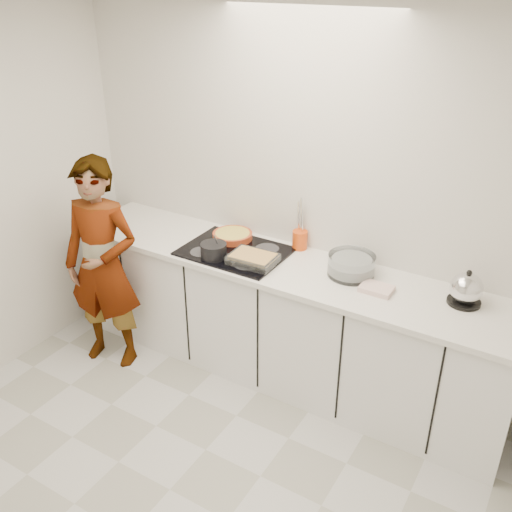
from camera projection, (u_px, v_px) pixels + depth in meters
The scene contains 13 objects.
floor at pixel (170, 490), 3.30m from camera, with size 3.60×3.20×0.00m, color silver.
wall_back at pixel (303, 194), 3.93m from camera, with size 3.60×0.00×2.60m, color silver.
base_cabinets at pixel (279, 321), 4.08m from camera, with size 3.20×0.58×0.87m, color white.
countertop at pixel (280, 265), 3.87m from camera, with size 3.24×0.64×0.04m, color white.
hob at pixel (235, 251), 4.00m from camera, with size 0.72×0.54×0.01m, color black.
tart_dish at pixel (232, 235), 4.16m from camera, with size 0.38×0.38×0.05m.
saucepan at pixel (214, 250), 3.88m from camera, with size 0.22×0.22×0.17m.
baking_dish at pixel (253, 258), 3.82m from camera, with size 0.32×0.24×0.06m.
mixing_bowl at pixel (351, 266), 3.68m from camera, with size 0.40×0.40×0.14m.
tea_towel at pixel (377, 289), 3.52m from camera, with size 0.20×0.14×0.03m, color white.
kettle at pixel (466, 290), 3.36m from camera, with size 0.20×0.20×0.23m.
utensil_crock at pixel (300, 240), 4.03m from camera, with size 0.11×0.11×0.13m, color #E24B10.
cook at pixel (103, 266), 4.07m from camera, with size 0.58×0.38×1.59m, color white.
Camera 1 is at (1.63, -1.73, 2.72)m, focal length 40.00 mm.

